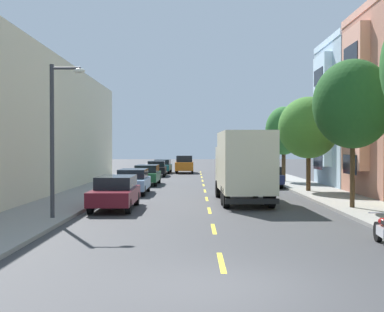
% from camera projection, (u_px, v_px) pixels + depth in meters
% --- Properties ---
extents(ground_plane, '(160.00, 160.00, 0.00)m').
position_uv_depth(ground_plane, '(203.00, 182.00, 40.13)').
color(ground_plane, '#38383A').
extents(sidewalk_left, '(3.20, 120.00, 0.14)m').
position_uv_depth(sidewalk_left, '(111.00, 183.00, 38.17)').
color(sidewalk_left, gray).
rests_on(sidewalk_left, ground_plane).
extents(sidewalk_right, '(3.20, 120.00, 0.14)m').
position_uv_depth(sidewalk_right, '(296.00, 183.00, 38.08)').
color(sidewalk_right, gray).
rests_on(sidewalk_right, ground_plane).
extents(lane_centerline_dashes, '(0.14, 47.20, 0.01)m').
position_uv_depth(lane_centerline_dashes, '(204.00, 188.00, 34.63)').
color(lane_centerline_dashes, yellow).
rests_on(lane_centerline_dashes, ground_plane).
extents(street_tree_second, '(3.53, 3.53, 6.62)m').
position_uv_depth(street_tree_second, '(353.00, 104.00, 22.09)').
color(street_tree_second, '#47331E').
rests_on(street_tree_second, sidewalk_right).
extents(street_tree_third, '(3.74, 3.74, 5.83)m').
position_uv_depth(street_tree_third, '(309.00, 128.00, 30.67)').
color(street_tree_third, '#47331E').
rests_on(street_tree_third, sidewalk_right).
extents(street_tree_farthest, '(2.91, 2.91, 5.94)m').
position_uv_depth(street_tree_farthest, '(284.00, 131.00, 39.24)').
color(street_tree_farthest, '#47331E').
rests_on(street_tree_farthest, sidewalk_right).
extents(street_lamp, '(1.35, 0.28, 5.85)m').
position_uv_depth(street_lamp, '(57.00, 127.00, 18.86)').
color(street_lamp, '#38383D').
rests_on(street_lamp, sidewalk_left).
extents(delivery_box_truck, '(2.57, 7.18, 3.60)m').
position_uv_depth(delivery_box_truck, '(243.00, 164.00, 25.14)').
color(delivery_box_truck, beige).
rests_on(delivery_box_truck, ground_plane).
extents(parked_wagon_navy, '(1.90, 4.73, 1.50)m').
position_uv_depth(parked_wagon_navy, '(266.00, 176.00, 35.37)').
color(parked_wagon_navy, navy).
rests_on(parked_wagon_navy, ground_plane).
extents(parked_wagon_forest, '(1.86, 4.71, 1.50)m').
position_uv_depth(parked_wagon_forest, '(147.00, 174.00, 37.46)').
color(parked_wagon_forest, '#194C28').
rests_on(parked_wagon_forest, ground_plane).
extents(parked_wagon_sky, '(1.86, 4.72, 1.50)m').
position_uv_depth(parked_wagon_sky, '(133.00, 181.00, 30.11)').
color(parked_wagon_sky, '#7A9EC6').
rests_on(parked_wagon_sky, ground_plane).
extents(parked_sedan_white, '(1.82, 4.51, 1.43)m').
position_uv_depth(parked_sedan_white, '(239.00, 166.00, 56.89)').
color(parked_sedan_white, silver).
rests_on(parked_sedan_white, ground_plane).
extents(parked_wagon_teal, '(1.93, 4.74, 1.50)m').
position_uv_depth(parked_wagon_teal, '(163.00, 166.00, 54.78)').
color(parked_wagon_teal, '#195B60').
rests_on(parked_wagon_teal, ground_plane).
extents(parked_wagon_silver, '(1.94, 4.74, 1.50)m').
position_uv_depth(parked_wagon_silver, '(244.00, 167.00, 50.24)').
color(parked_wagon_silver, '#B2B5BA').
rests_on(parked_wagon_silver, ground_plane).
extents(parked_wagon_burgundy, '(1.86, 4.71, 1.50)m').
position_uv_depth(parked_wagon_burgundy, '(115.00, 192.00, 22.65)').
color(parked_wagon_burgundy, maroon).
rests_on(parked_wagon_burgundy, ground_plane).
extents(parked_wagon_black, '(1.93, 4.74, 1.50)m').
position_uv_depth(parked_wagon_black, '(157.00, 168.00, 48.79)').
color(parked_wagon_black, black).
rests_on(parked_wagon_black, ground_plane).
extents(parked_wagon_red, '(1.89, 4.72, 1.50)m').
position_uv_depth(parked_wagon_red, '(250.00, 170.00, 44.78)').
color(parked_wagon_red, '#AD1E1E').
rests_on(parked_wagon_red, ground_plane).
extents(moving_orange_sedan, '(1.95, 4.80, 1.93)m').
position_uv_depth(moving_orange_sedan, '(185.00, 164.00, 54.87)').
color(moving_orange_sedan, orange).
rests_on(moving_orange_sedan, ground_plane).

